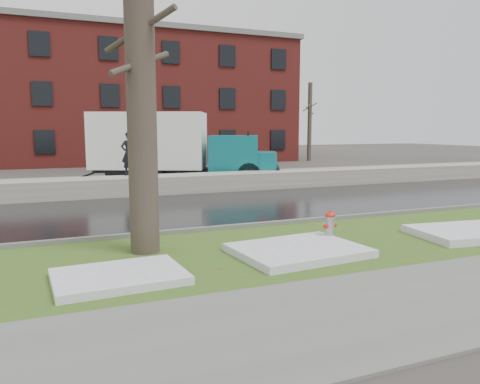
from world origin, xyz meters
name	(u,v)px	position (x,y,z in m)	size (l,w,h in m)	color
ground	(253,237)	(0.00, 0.00, 0.00)	(120.00, 120.00, 0.00)	#47423D
verge	(276,248)	(0.00, -1.25, 0.02)	(60.00, 4.50, 0.04)	#344E1A
sidewalk	(390,307)	(0.00, -5.00, 0.03)	(60.00, 3.00, 0.05)	slate
road	(198,208)	(0.00, 4.50, 0.01)	(60.00, 7.00, 0.03)	black
parking_lot	(147,182)	(0.00, 13.00, 0.01)	(60.00, 9.00, 0.03)	slate
curb	(237,227)	(0.00, 1.00, 0.07)	(60.00, 0.15, 0.14)	slate
snowbank	(167,184)	(0.00, 8.70, 0.38)	(60.00, 1.60, 0.75)	#A4A096
brick_building	(128,101)	(2.00, 30.00, 5.00)	(26.00, 12.00, 10.00)	maroon
bg_tree_center	(22,119)	(-6.00, 26.00, 3.33)	(1.40, 1.62, 6.50)	brown
bg_tree_right	(310,121)	(16.00, 24.00, 3.33)	(1.40, 1.62, 6.50)	brown
fire_hydrant	(330,225)	(1.41, -1.24, 0.43)	(0.37, 0.33, 0.74)	#94969B
tree	(140,67)	(-2.75, -0.49, 3.90)	(1.41, 1.59, 7.66)	brown
box_truck	(172,146)	(1.10, 12.16, 1.83)	(10.13, 5.88, 3.47)	black
worker	(129,153)	(-1.43, 9.30, 1.66)	(0.66, 0.43, 1.81)	black
snow_patch_near	(298,250)	(0.19, -1.93, 0.12)	(2.60, 2.00, 0.16)	white
snow_patch_far	(119,276)	(-3.55, -2.24, 0.11)	(2.20, 1.60, 0.14)	white
snow_patch_side	(472,232)	(5.00, -2.08, 0.13)	(2.80, 1.80, 0.18)	white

